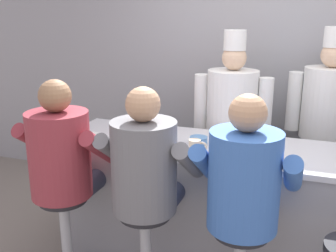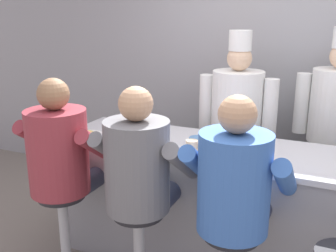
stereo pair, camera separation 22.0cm
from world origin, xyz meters
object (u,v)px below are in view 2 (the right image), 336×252
at_px(ketchup_bottle_red, 241,148).
at_px(cook_in_whites_far, 335,123).
at_px(cereal_bowl, 198,141).
at_px(diner_seated_blue, 235,188).
at_px(breakfast_plate, 87,135).
at_px(diner_seated_grey, 140,171).
at_px(coffee_mug_tan, 192,147).
at_px(cook_in_whites_near, 236,123).
at_px(diner_seated_maroon, 62,156).
at_px(coffee_mug_white, 223,141).

relative_size(ketchup_bottle_red, cook_in_whites_far, 0.14).
distance_m(cereal_bowl, diner_seated_blue, 0.74).
height_order(breakfast_plate, diner_seated_grey, diner_seated_grey).
xyz_separation_m(diner_seated_blue, cook_in_whites_far, (0.48, 1.56, 0.05)).
height_order(cereal_bowl, diner_seated_blue, diner_seated_blue).
distance_m(coffee_mug_tan, cook_in_whites_near, 0.88).
bearing_deg(cook_in_whites_far, cereal_bowl, -133.70).
bearing_deg(diner_seated_blue, breakfast_plate, 162.92).
distance_m(diner_seated_blue, cook_in_whites_far, 1.63).
xyz_separation_m(diner_seated_maroon, diner_seated_blue, (1.26, -0.00, -0.00)).
bearing_deg(coffee_mug_tan, cook_in_whites_far, 52.56).
xyz_separation_m(ketchup_bottle_red, cook_in_whites_far, (0.53, 1.24, -0.09)).
relative_size(diner_seated_maroon, diner_seated_blue, 1.01).
distance_m(ketchup_bottle_red, cook_in_whites_near, 1.00).
height_order(breakfast_plate, cook_in_whites_near, cook_in_whites_near).
bearing_deg(breakfast_plate, diner_seated_grey, -30.25).
height_order(cereal_bowl, diner_seated_maroon, diner_seated_maroon).
height_order(diner_seated_maroon, cook_in_whites_near, cook_in_whites_near).
bearing_deg(diner_seated_grey, cereal_bowl, 72.70).
xyz_separation_m(cereal_bowl, coffee_mug_tan, (0.03, -0.20, 0.02)).
height_order(cereal_bowl, diner_seated_grey, diner_seated_grey).
bearing_deg(ketchup_bottle_red, diner_seated_grey, -151.31).
bearing_deg(cook_in_whites_far, diner_seated_grey, -125.49).
height_order(coffee_mug_white, cook_in_whites_far, cook_in_whites_far).
distance_m(cereal_bowl, diner_seated_grey, 0.62).
relative_size(breakfast_plate, cook_in_whites_near, 0.15).
bearing_deg(coffee_mug_white, diner_seated_grey, -119.19).
bearing_deg(coffee_mug_white, cereal_bowl, -161.17).
distance_m(cereal_bowl, cook_in_whites_far, 1.34).
bearing_deg(cereal_bowl, diner_seated_grey, -107.30).
relative_size(coffee_mug_white, cook_in_whites_far, 0.07).
distance_m(cereal_bowl, diner_seated_maroon, 1.00).
height_order(coffee_mug_tan, cook_in_whites_far, cook_in_whites_far).
bearing_deg(diner_seated_maroon, coffee_mug_tan, 24.55).
distance_m(coffee_mug_white, cook_in_whites_near, 0.62).
xyz_separation_m(ketchup_bottle_red, coffee_mug_tan, (-0.36, 0.07, -0.07)).
height_order(diner_seated_blue, cook_in_whites_far, cook_in_whites_far).
xyz_separation_m(ketchup_bottle_red, coffee_mug_white, (-0.21, 0.33, -0.08)).
distance_m(diner_seated_grey, cook_in_whites_far, 1.91).
bearing_deg(diner_seated_grey, diner_seated_blue, 0.00).
height_order(coffee_mug_tan, diner_seated_blue, diner_seated_blue).
xyz_separation_m(ketchup_bottle_red, cereal_bowl, (-0.39, 0.27, -0.09)).
xyz_separation_m(breakfast_plate, diner_seated_maroon, (0.07, -0.41, -0.03)).
distance_m(diner_seated_maroon, cook_in_whites_near, 1.57).
distance_m(ketchup_bottle_red, coffee_mug_white, 0.40).
relative_size(breakfast_plate, cook_in_whites_far, 0.15).
distance_m(diner_seated_grey, diner_seated_blue, 0.63).
bearing_deg(diner_seated_grey, ketchup_bottle_red, 28.69).
height_order(cereal_bowl, cook_in_whites_far, cook_in_whites_far).
bearing_deg(cook_in_whites_near, breakfast_plate, -139.49).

